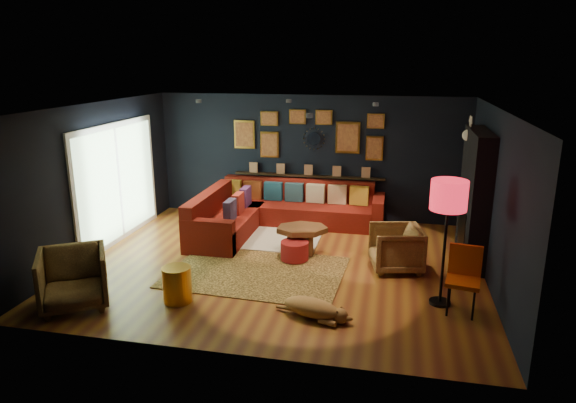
% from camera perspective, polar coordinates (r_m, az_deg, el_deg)
% --- Properties ---
extents(floor, '(6.50, 6.50, 0.00)m').
position_cam_1_polar(floor, '(8.62, -0.84, -6.98)').
color(floor, '#8F5A1E').
rests_on(floor, ground).
extents(room_walls, '(6.50, 6.50, 6.50)m').
position_cam_1_polar(room_walls, '(8.15, -0.88, 3.43)').
color(room_walls, black).
rests_on(room_walls, ground).
extents(sectional, '(3.41, 2.69, 0.86)m').
position_cam_1_polar(sectional, '(10.31, -1.94, -1.26)').
color(sectional, maroon).
rests_on(sectional, ground).
extents(ledge, '(3.20, 0.12, 0.04)m').
position_cam_1_polar(ledge, '(10.86, 2.29, 2.87)').
color(ledge, black).
rests_on(ledge, room_walls).
extents(gallery_wall, '(3.15, 0.04, 1.02)m').
position_cam_1_polar(gallery_wall, '(10.74, 2.30, 7.54)').
color(gallery_wall, gold).
rests_on(gallery_wall, room_walls).
extents(sunburst_mirror, '(0.47, 0.16, 0.47)m').
position_cam_1_polar(sunburst_mirror, '(10.74, 2.90, 6.95)').
color(sunburst_mirror, silver).
rests_on(sunburst_mirror, room_walls).
extents(fireplace, '(0.31, 1.60, 2.20)m').
position_cam_1_polar(fireplace, '(9.05, 19.93, 0.00)').
color(fireplace, black).
rests_on(fireplace, ground).
extents(deer_head, '(0.50, 0.28, 0.45)m').
position_cam_1_polar(deer_head, '(9.35, 20.41, 6.89)').
color(deer_head, white).
rests_on(deer_head, fireplace).
extents(sliding_door, '(0.06, 2.80, 2.20)m').
position_cam_1_polar(sliding_door, '(9.99, -18.37, 2.01)').
color(sliding_door, white).
rests_on(sliding_door, ground).
extents(ceiling_spots, '(3.30, 2.50, 0.06)m').
position_cam_1_polar(ceiling_spots, '(8.78, 0.27, 10.69)').
color(ceiling_spots, black).
rests_on(ceiling_spots, room_walls).
extents(shag_rug, '(2.28, 1.67, 0.03)m').
position_cam_1_polar(shag_rug, '(9.95, -2.96, -3.76)').
color(shag_rug, beige).
rests_on(shag_rug, ground).
extents(leopard_rug, '(2.83, 2.09, 0.02)m').
position_cam_1_polar(leopard_rug, '(8.32, -3.48, -7.82)').
color(leopard_rug, tan).
rests_on(leopard_rug, ground).
extents(coffee_table, '(1.06, 0.90, 0.46)m').
position_cam_1_polar(coffee_table, '(8.95, 1.56, -3.39)').
color(coffee_table, '#593719').
rests_on(coffee_table, shag_rug).
extents(pouf, '(0.47, 0.47, 0.31)m').
position_cam_1_polar(pouf, '(8.70, 0.74, -5.46)').
color(pouf, maroon).
rests_on(pouf, shag_rug).
extents(armchair_left, '(1.16, 1.15, 0.89)m').
position_cam_1_polar(armchair_left, '(7.66, -22.78, -7.66)').
color(armchair_left, tan).
rests_on(armchair_left, ground).
extents(armchair_right, '(0.87, 0.91, 0.80)m').
position_cam_1_polar(armchair_right, '(8.46, 11.91, -4.89)').
color(armchair_right, tan).
rests_on(armchair_right, ground).
extents(gold_stool, '(0.41, 0.41, 0.51)m').
position_cam_1_polar(gold_stool, '(7.45, -12.22, -8.99)').
color(gold_stool, gold).
rests_on(gold_stool, ground).
extents(orange_chair, '(0.50, 0.50, 0.91)m').
position_cam_1_polar(orange_chair, '(7.31, 18.96, -7.59)').
color(orange_chair, black).
rests_on(orange_chair, ground).
extents(floor_lamp, '(0.49, 0.49, 1.77)m').
position_cam_1_polar(floor_lamp, '(7.11, 17.41, 0.12)').
color(floor_lamp, black).
rests_on(floor_lamp, ground).
extents(dog, '(1.19, 0.82, 0.34)m').
position_cam_1_polar(dog, '(6.90, 2.63, -11.33)').
color(dog, '#B57B42').
rests_on(dog, leopard_rug).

